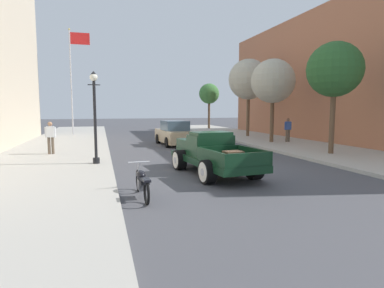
{
  "coord_description": "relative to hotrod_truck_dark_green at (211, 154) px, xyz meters",
  "views": [
    {
      "loc": [
        -4.91,
        -12.09,
        2.46
      ],
      "look_at": [
        -1.29,
        0.8,
        1.0
      ],
      "focal_mm": 30.4,
      "sensor_mm": 36.0,
      "label": 1
    }
  ],
  "objects": [
    {
      "name": "hotrod_truck_dark_green",
      "position": [
        0.0,
        0.0,
        0.0
      ],
      "size": [
        2.54,
        5.07,
        1.58
      ],
      "color": "black",
      "rests_on": "ground"
    },
    {
      "name": "ground_plane",
      "position": [
        0.88,
        0.46,
        -0.75
      ],
      "size": [
        140.0,
        140.0,
        0.0
      ],
      "primitive_type": "plane",
      "color": "#47474C"
    },
    {
      "name": "flagpole",
      "position": [
        -6.19,
        18.87,
        5.02
      ],
      "size": [
        1.74,
        0.16,
        9.16
      ],
      "color": "#B2B2B7",
      "rests_on": "sidewalk_left"
    },
    {
      "name": "motorcycle_parked",
      "position": [
        -2.98,
        -2.79,
        -0.31
      ],
      "size": [
        0.62,
        2.12,
        0.93
      ],
      "color": "black",
      "rests_on": "ground"
    },
    {
      "name": "pedestrian_sidewalk_right",
      "position": [
        8.51,
        8.31,
        0.33
      ],
      "size": [
        0.53,
        0.22,
        1.65
      ],
      "color": "brown",
      "rests_on": "sidewalk_right"
    },
    {
      "name": "sidewalk_right",
      "position": [
        8.13,
        0.46,
        -0.68
      ],
      "size": [
        5.5,
        64.0,
        0.15
      ],
      "primitive_type": "cube",
      "color": "#ADA89E",
      "rests_on": "ground"
    },
    {
      "name": "street_tree_nearest",
      "position": [
        7.43,
        2.52,
        3.65
      ],
      "size": [
        2.78,
        2.78,
        5.67
      ],
      "color": "brown",
      "rests_on": "sidewalk_right"
    },
    {
      "name": "street_tree_third",
      "position": [
        7.98,
        13.62,
        4.12
      ],
      "size": [
        3.37,
        3.37,
        6.43
      ],
      "color": "brown",
      "rests_on": "sidewalk_right"
    },
    {
      "name": "pedestrian_sidewalk_left",
      "position": [
        -6.53,
        6.2,
        0.33
      ],
      "size": [
        0.53,
        0.22,
        1.65
      ],
      "color": "brown",
      "rests_on": "sidewalk_left"
    },
    {
      "name": "street_tree_second",
      "position": [
        7.42,
        8.62,
        3.57
      ],
      "size": [
        3.01,
        3.01,
        5.7
      ],
      "color": "brown",
      "rests_on": "sidewalk_right"
    },
    {
      "name": "street_lamp_near",
      "position": [
        -4.27,
        2.56,
        1.63
      ],
      "size": [
        0.5,
        0.32,
        3.85
      ],
      "color": "black",
      "rests_on": "sidewalk_left"
    },
    {
      "name": "car_background_tan",
      "position": [
        0.74,
        9.82,
        0.01
      ],
      "size": [
        2.07,
        4.4,
        1.65
      ],
      "color": "tan",
      "rests_on": "ground"
    },
    {
      "name": "sidewalk_left",
      "position": [
        -6.37,
        0.46,
        -0.68
      ],
      "size": [
        5.5,
        64.0,
        0.15
      ],
      "primitive_type": "cube",
      "color": "#ADA89E",
      "rests_on": "ground"
    },
    {
      "name": "street_tree_farthest",
      "position": [
        8.25,
        24.72,
        3.41
      ],
      "size": [
        2.35,
        2.35,
        5.23
      ],
      "color": "brown",
      "rests_on": "sidewalk_right"
    }
  ]
}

